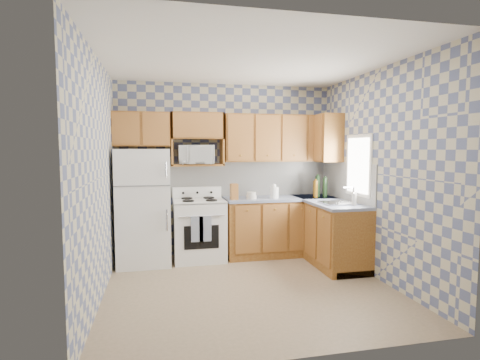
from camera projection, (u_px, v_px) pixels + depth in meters
name	position (u px, v px, depth m)	size (l,w,h in m)	color
floor	(249.00, 287.00, 4.56)	(3.40, 3.40, 0.00)	#806E51
back_wall	(226.00, 170.00, 6.01)	(3.40, 0.02, 2.70)	slate
right_wall	(378.00, 175.00, 4.81)	(0.02, 3.20, 2.70)	slate
backsplash_back	(250.00, 178.00, 6.09)	(2.60, 0.01, 0.56)	silver
backsplash_right	(346.00, 181.00, 5.60)	(0.01, 1.60, 0.56)	silver
refrigerator	(144.00, 207.00, 5.44)	(0.75, 0.70, 1.68)	white
stove_body	(199.00, 230.00, 5.67)	(0.76, 0.65, 0.90)	white
cooktop	(199.00, 201.00, 5.63)	(0.76, 0.65, 0.03)	silver
backguard	(197.00, 192.00, 5.89)	(0.76, 0.08, 0.17)	white
dish_towel_left	(197.00, 229.00, 5.31)	(0.17, 0.03, 0.37)	navy
dish_towel_right	(205.00, 229.00, 5.33)	(0.17, 0.03, 0.37)	navy
base_cabinets_back	(280.00, 227.00, 5.96)	(1.75, 0.60, 0.88)	brown
base_cabinets_right	(327.00, 232.00, 5.60)	(0.60, 1.60, 0.88)	brown
countertop_back	(280.00, 198.00, 5.92)	(1.77, 0.63, 0.04)	slate
countertop_right	(328.00, 202.00, 5.56)	(0.63, 1.60, 0.04)	slate
upper_cabinets_back	(278.00, 138.00, 5.98)	(1.75, 0.33, 0.74)	brown
upper_cabinets_fridge	(142.00, 129.00, 5.52)	(0.82, 0.33, 0.50)	brown
upper_cabinets_right	(324.00, 138.00, 5.95)	(0.33, 0.70, 0.74)	brown
microwave_shelf	(198.00, 165.00, 5.74)	(0.80, 0.33, 0.03)	brown
microwave	(196.00, 155.00, 5.69)	(0.52, 0.36, 0.29)	white
sink	(339.00, 203.00, 5.22)	(0.48, 0.40, 0.03)	#B7B7BC
window	(359.00, 165.00, 5.23)	(0.02, 0.66, 0.86)	white
bottle_0	(317.00, 187.00, 5.91)	(0.07, 0.07, 0.33)	black
bottle_1	(325.00, 188.00, 5.88)	(0.07, 0.07, 0.31)	black
bottle_2	(325.00, 188.00, 5.99)	(0.07, 0.07, 0.29)	#52330A
bottle_3	(315.00, 189.00, 5.82)	(0.07, 0.07, 0.27)	#52330A
knife_block	(234.00, 192.00, 5.62)	(0.11, 0.11, 0.24)	brown
electric_kettle	(274.00, 193.00, 5.78)	(0.14, 0.14, 0.17)	white
food_containers	(251.00, 195.00, 5.71)	(0.16, 0.16, 0.11)	beige
soap_bottle	(354.00, 199.00, 5.05)	(0.06, 0.06, 0.17)	beige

